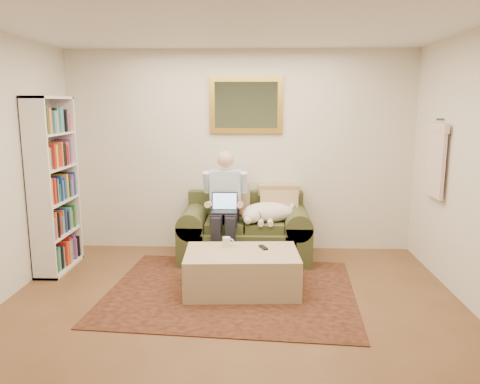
# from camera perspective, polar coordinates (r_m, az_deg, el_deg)

# --- Properties ---
(room_shell) EXTENTS (4.51, 5.00, 2.61)m
(room_shell) POSITION_cam_1_polar(r_m,az_deg,el_deg) (4.00, -1.22, 1.85)
(room_shell) COLOR brown
(room_shell) RESTS_ON ground
(rug) EXTENTS (2.67, 2.21, 0.01)m
(rug) POSITION_cam_1_polar(r_m,az_deg,el_deg) (4.97, -1.06, -11.92)
(rug) COLOR black
(rug) RESTS_ON room_shell
(sofa) EXTENTS (1.61, 0.82, 0.96)m
(sofa) POSITION_cam_1_polar(r_m,az_deg,el_deg) (5.88, 0.61, -5.47)
(sofa) COLOR #494927
(sofa) RESTS_ON room_shell
(seated_man) EXTENTS (0.53, 0.76, 1.35)m
(seated_man) POSITION_cam_1_polar(r_m,az_deg,el_deg) (5.65, -1.87, -1.98)
(seated_man) COLOR #8CB8D8
(seated_man) RESTS_ON sofa
(laptop) EXTENTS (0.31, 0.25, 0.23)m
(laptop) POSITION_cam_1_polar(r_m,az_deg,el_deg) (5.58, -1.92, -1.79)
(laptop) COLOR black
(laptop) RESTS_ON seated_man
(sleeping_dog) EXTENTS (0.66, 0.42, 0.25)m
(sleeping_dog) POSITION_cam_1_polar(r_m,az_deg,el_deg) (5.72, 3.48, -2.47)
(sleeping_dog) COLOR white
(sleeping_dog) RESTS_ON sofa
(ottoman) EXTENTS (1.19, 0.80, 0.42)m
(ottoman) POSITION_cam_1_polar(r_m,az_deg,el_deg) (4.90, 0.21, -9.64)
(ottoman) COLOR tan
(ottoman) RESTS_ON room_shell
(coffee_mug) EXTENTS (0.08, 0.08, 0.10)m
(coffee_mug) POSITION_cam_1_polar(r_m,az_deg,el_deg) (5.00, -1.65, -6.10)
(coffee_mug) COLOR white
(coffee_mug) RESTS_ON ottoman
(tv_remote) EXTENTS (0.10, 0.16, 0.02)m
(tv_remote) POSITION_cam_1_polar(r_m,az_deg,el_deg) (4.95, 2.84, -6.76)
(tv_remote) COLOR black
(tv_remote) RESTS_ON ottoman
(bookshelf) EXTENTS (0.28, 0.80, 2.00)m
(bookshelf) POSITION_cam_1_polar(r_m,az_deg,el_deg) (5.76, -21.77, 0.79)
(bookshelf) COLOR white
(bookshelf) RESTS_ON room_shell
(wall_mirror) EXTENTS (0.94, 0.04, 0.72)m
(wall_mirror) POSITION_cam_1_polar(r_m,az_deg,el_deg) (6.06, 0.74, 10.55)
(wall_mirror) COLOR gold
(wall_mirror) RESTS_ON room_shell
(hanging_shirt) EXTENTS (0.06, 0.52, 0.90)m
(hanging_shirt) POSITION_cam_1_polar(r_m,az_deg,el_deg) (5.57, 22.74, 4.05)
(hanging_shirt) COLOR #F2D5C8
(hanging_shirt) RESTS_ON room_shell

